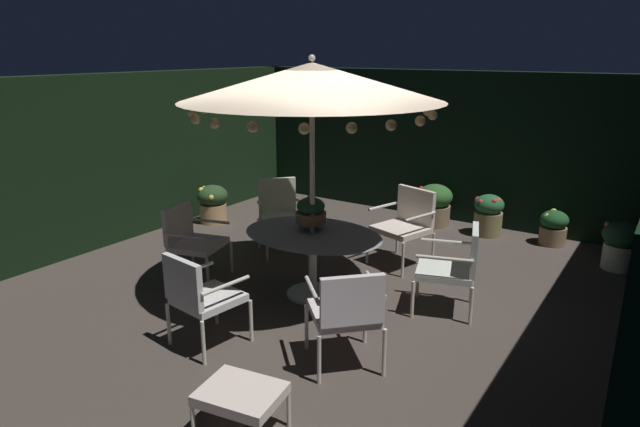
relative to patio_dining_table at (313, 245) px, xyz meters
name	(u,v)px	position (x,y,z in m)	size (l,w,h in m)	color
ground_plane	(314,290)	(-0.06, 0.12, -0.61)	(7.21, 7.70, 0.02)	#463C36
hedge_backdrop_rear	(440,145)	(-0.06, 3.81, 0.59)	(7.21, 0.30, 2.39)	black
hedge_backdrop_left	(116,158)	(-3.52, 0.12, 0.59)	(0.30, 7.70, 2.39)	black
patio_dining_table	(313,245)	(0.00, 0.00, 0.00)	(1.63, 1.22, 0.75)	silver
patio_umbrella	(312,82)	(0.00, 0.00, 1.77)	(2.76, 2.76, 2.65)	silver
centerpiece_planter	(311,211)	(-0.07, 0.08, 0.36)	(0.35, 0.35, 0.40)	olive
patio_chair_north	(455,264)	(1.48, 0.49, -0.07)	(0.76, 0.72, 0.95)	beige
patio_chair_northeast	(406,221)	(0.45, 1.49, -0.03)	(0.80, 0.76, 0.98)	silver
patio_chair_east	(280,211)	(-1.21, 0.98, -0.03)	(0.80, 0.80, 0.99)	silver
patio_chair_southeast	(191,237)	(-1.49, -0.41, -0.07)	(0.73, 0.76, 0.92)	silver
patio_chair_south	(200,294)	(-0.21, -1.53, -0.06)	(0.64, 0.66, 0.93)	beige
patio_chair_southwest	(347,310)	(1.10, -1.09, -0.04)	(0.85, 0.85, 0.94)	silver
ottoman_footrest	(241,395)	(0.92, -2.26, -0.28)	(0.64, 0.55, 0.37)	beige
potted_plant_front_corner	(621,244)	(2.81, 2.81, -0.27)	(0.46, 0.46, 0.62)	beige
potted_plant_left_near	(435,204)	(0.12, 3.26, -0.26)	(0.55, 0.55, 0.66)	#87704F
potted_plant_back_right	(213,202)	(-2.91, 1.40, -0.27)	(0.49, 0.49, 0.61)	tan
potted_plant_left_far	(553,227)	(1.91, 3.32, -0.34)	(0.39, 0.39, 0.50)	#886C4D
potted_plant_back_left	(488,214)	(0.99, 3.23, -0.28)	(0.44, 0.43, 0.62)	olive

